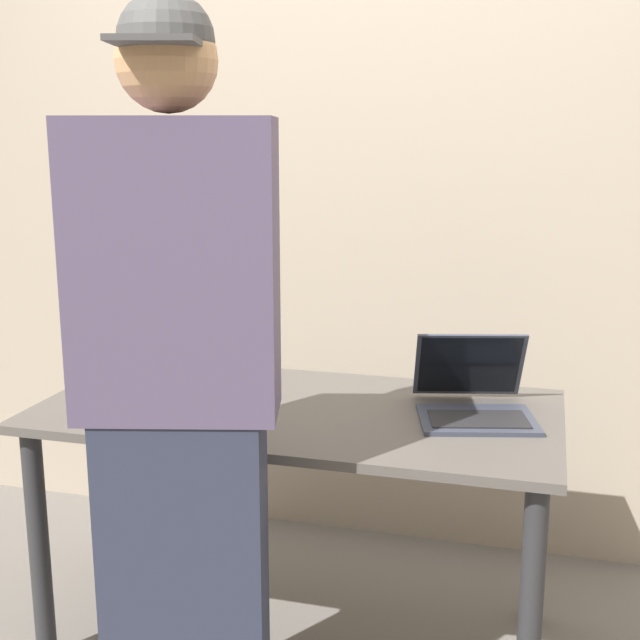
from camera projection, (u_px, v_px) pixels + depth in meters
name	position (u px, v px, depth m)	size (l,w,h in m)	color
ground_plane	(299.00, 638.00, 2.46)	(8.00, 8.00, 0.00)	slate
desk	(298.00, 442.00, 2.33)	(1.43, 0.71, 0.72)	#56514C
laptop	(474.00, 397.00, 2.24)	(0.37, 0.39, 0.21)	#383D4C
beer_bottle_green	(176.00, 341.00, 2.58)	(0.06, 0.06, 0.30)	#333333
beer_bottle_amber	(146.00, 340.00, 2.58)	(0.07, 0.07, 0.30)	#1E5123
person_figure	(180.00, 400.00, 1.82)	(0.47, 0.35, 1.73)	#2D3347
back_wall	(361.00, 180.00, 2.90)	(6.00, 0.10, 2.60)	tan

